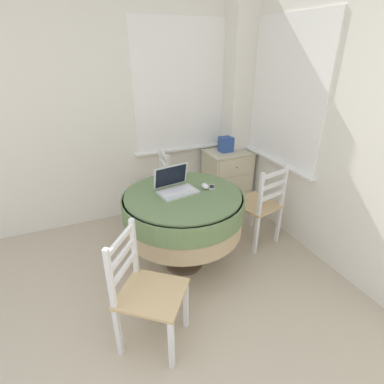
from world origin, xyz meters
TOP-DOWN VIEW (x-y plane):
  - corner_room_shell at (1.30, 1.70)m, footprint 4.52×4.53m
  - round_dining_table at (0.98, 1.48)m, footprint 1.07×1.07m
  - laptop at (0.94, 1.56)m, footprint 0.37×0.30m
  - computer_mouse at (1.21, 1.51)m, footprint 0.06×0.09m
  - cell_phone at (1.27, 1.50)m, footprint 0.09×0.11m
  - dining_chair_near_back_window at (0.96, 2.33)m, footprint 0.45×0.42m
  - dining_chair_near_right_window at (1.85, 1.53)m, footprint 0.47×0.50m
  - dining_chair_camera_near at (0.44, 0.82)m, footprint 0.57×0.57m
  - corner_cabinet at (1.96, 2.41)m, footprint 0.55×0.47m
  - storage_box at (1.92, 2.41)m, footprint 0.16×0.13m

SIDE VIEW (x-z plane):
  - corner_cabinet at x=1.96m, z-range 0.00..0.74m
  - dining_chair_near_back_window at x=0.96m, z-range -0.01..0.88m
  - dining_chair_near_right_window at x=1.85m, z-range -0.01..0.88m
  - dining_chair_camera_near at x=0.44m, z-range -0.01..0.88m
  - round_dining_table at x=0.98m, z-range 0.22..0.97m
  - cell_phone at x=1.27m, z-range 0.76..0.77m
  - computer_mouse at x=1.21m, z-range 0.76..0.81m
  - laptop at x=0.94m, z-range 0.70..0.92m
  - storage_box at x=1.92m, z-range 0.74..0.92m
  - corner_room_shell at x=1.30m, z-range 0.00..2.55m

